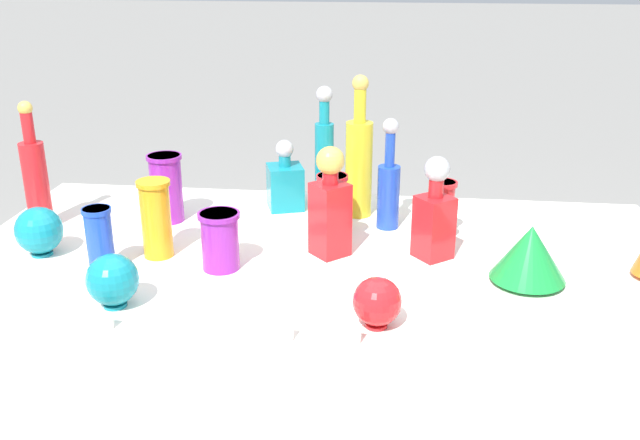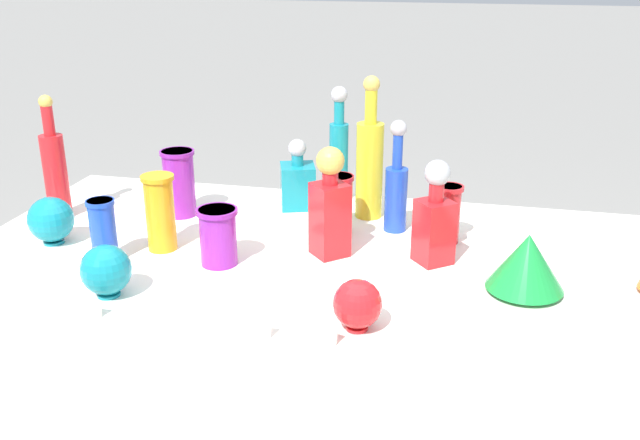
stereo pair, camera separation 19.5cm
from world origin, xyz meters
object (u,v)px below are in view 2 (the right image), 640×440
at_px(square_decanter_0, 435,219).
at_px(cardboard_box_behind_left, 297,264).
at_px(slender_vase_1, 103,229).
at_px(square_decanter_2, 330,205).
at_px(slender_vase_5, 160,210).
at_px(slender_vase_3, 179,181).
at_px(round_bowl_0, 106,270).
at_px(round_bowl_2, 357,304).
at_px(tall_bottle_3, 55,169).
at_px(slender_vase_4, 338,203).
at_px(round_bowl_1, 51,220).
at_px(tall_bottle_0, 370,163).
at_px(cardboard_box_behind_right, 250,275).
at_px(tall_bottle_2, 339,151).
at_px(slender_vase_2, 448,212).
at_px(fluted_vase_1, 527,262).
at_px(tall_bottle_1, 396,189).
at_px(square_decanter_1, 298,182).
at_px(slender_vase_0, 218,234).

height_order(square_decanter_0, cardboard_box_behind_left, square_decanter_0).
bearing_deg(slender_vase_1, square_decanter_2, 17.04).
bearing_deg(square_decanter_2, slender_vase_5, -171.72).
relative_size(slender_vase_1, slender_vase_3, 0.83).
relative_size(round_bowl_0, round_bowl_2, 1.11).
xyz_separation_m(tall_bottle_3, slender_vase_4, (0.88, 0.06, -0.06)).
xyz_separation_m(square_decanter_2, round_bowl_1, (-0.79, -0.10, -0.07)).
bearing_deg(tall_bottle_3, tall_bottle_0, 13.04).
bearing_deg(square_decanter_2, slender_vase_1, -162.96).
height_order(tall_bottle_3, square_decanter_2, tall_bottle_3).
distance_m(cardboard_box_behind_left, cardboard_box_behind_right, 0.23).
bearing_deg(tall_bottle_2, slender_vase_1, -129.83).
xyz_separation_m(slender_vase_2, round_bowl_1, (-1.10, -0.26, -0.02)).
height_order(square_decanter_0, slender_vase_5, square_decanter_0).
bearing_deg(slender_vase_4, slender_vase_2, 0.35).
relative_size(square_decanter_0, slender_vase_5, 1.32).
bearing_deg(slender_vase_1, tall_bottle_3, 137.92).
xyz_separation_m(square_decanter_0, slender_vase_5, (-0.75, -0.08, -0.01)).
height_order(slender_vase_3, round_bowl_1, slender_vase_3).
xyz_separation_m(slender_vase_1, slender_vase_4, (0.57, 0.34, 0.00)).
relative_size(tall_bottle_0, round_bowl_2, 3.74).
relative_size(fluted_vase_1, cardboard_box_behind_right, 0.39).
height_order(tall_bottle_1, square_decanter_1, tall_bottle_1).
distance_m(tall_bottle_0, tall_bottle_3, 0.97).
xyz_separation_m(slender_vase_0, slender_vase_2, (0.59, 0.29, 0.01)).
distance_m(tall_bottle_1, slender_vase_4, 0.18).
bearing_deg(cardboard_box_behind_right, tall_bottle_2, -46.46).
height_order(square_decanter_1, round_bowl_1, square_decanter_1).
xyz_separation_m(slender_vase_3, slender_vase_4, (0.52, -0.04, -0.02)).
xyz_separation_m(fluted_vase_1, round_bowl_1, (-1.31, 0.02, -0.01)).
bearing_deg(cardboard_box_behind_left, slender_vase_4, -68.31).
bearing_deg(square_decanter_2, slender_vase_3, 159.45).
bearing_deg(slender_vase_3, tall_bottle_0, 11.74).
relative_size(slender_vase_5, round_bowl_1, 1.58).
relative_size(round_bowl_0, cardboard_box_behind_left, 0.28).
bearing_deg(round_bowl_1, square_decanter_2, 7.17).
relative_size(slender_vase_2, round_bowl_2, 1.44).
height_order(round_bowl_1, round_bowl_2, round_bowl_1).
relative_size(slender_vase_3, round_bowl_0, 1.60).
height_order(square_decanter_0, round_bowl_1, square_decanter_0).
distance_m(fluted_vase_1, round_bowl_0, 1.02).
xyz_separation_m(round_bowl_0, cardboard_box_behind_left, (0.08, 1.49, -0.64)).
distance_m(tall_bottle_0, slender_vase_2, 0.31).
height_order(square_decanter_2, round_bowl_0, square_decanter_2).
height_order(tall_bottle_3, round_bowl_1, tall_bottle_3).
xyz_separation_m(square_decanter_1, slender_vase_3, (-0.34, -0.16, 0.03)).
distance_m(tall_bottle_1, cardboard_box_behind_left, 1.27).
relative_size(tall_bottle_0, square_decanter_0, 1.55).
height_order(square_decanter_1, slender_vase_3, square_decanter_1).
height_order(tall_bottle_3, square_decanter_0, tall_bottle_3).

